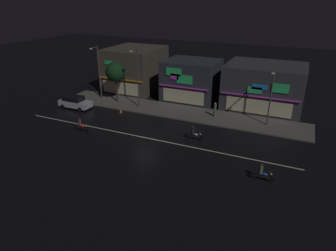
{
  "coord_description": "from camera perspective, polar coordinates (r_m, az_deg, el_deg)",
  "views": [
    {
      "loc": [
        13.81,
        -24.8,
        13.81
      ],
      "look_at": [
        2.19,
        1.04,
        1.38
      ],
      "focal_mm": 31.88,
      "sensor_mm": 36.0,
      "label": 1
    }
  ],
  "objects": [
    {
      "name": "motorcycle_following",
      "position": [
        25.45,
        17.47,
        -8.74
      ],
      "size": [
        1.9,
        0.6,
        1.52
      ],
      "rotation": [
        0.0,
        0.0,
        3.02
      ],
      "color": "black",
      "rests_on": "ground"
    },
    {
      "name": "sidewalk_far",
      "position": [
        38.46,
        1.5,
        2.75
      ],
      "size": [
        32.7,
        4.94,
        0.14
      ],
      "primitive_type": "cube",
      "color": "#5B5954",
      "rests_on": "ground"
    },
    {
      "name": "motorcycle_opposite_lane",
      "position": [
        30.92,
        4.92,
        -1.63
      ],
      "size": [
        1.9,
        0.6,
        1.52
      ],
      "rotation": [
        0.0,
        0.0,
        -0.1
      ],
      "color": "black",
      "rests_on": "ground"
    },
    {
      "name": "street_tree",
      "position": [
        41.3,
        -10.01,
        10.04
      ],
      "size": [
        2.67,
        2.67,
        5.54
      ],
      "color": "#473323",
      "rests_on": "sidewalk_far"
    },
    {
      "name": "lane_divider_stripe",
      "position": [
        31.57,
        -4.41,
        -2.32
      ],
      "size": [
        31.06,
        0.16,
        0.01
      ],
      "primitive_type": "cube",
      "color": "beige",
      "rests_on": "ground"
    },
    {
      "name": "storefront_left_block",
      "position": [
        47.63,
        -6.31,
        10.71
      ],
      "size": [
        7.61,
        8.87,
        6.46
      ],
      "color": "#4C443A",
      "rests_on": "ground"
    },
    {
      "name": "streetlamp_mid",
      "position": [
        38.67,
        -5.94,
        9.8
      ],
      "size": [
        0.44,
        1.64,
        7.63
      ],
      "color": "#47494C",
      "rests_on": "sidewalk_far"
    },
    {
      "name": "pedestrian_on_sidewalk",
      "position": [
        36.75,
        8.96,
        2.95
      ],
      "size": [
        0.33,
        0.33,
        1.78
      ],
      "rotation": [
        0.0,
        0.0,
        1.34
      ],
      "color": "#4C664C",
      "rests_on": "sidewalk_far"
    },
    {
      "name": "traffic_cone",
      "position": [
        38.56,
        -9.06,
        2.83
      ],
      "size": [
        0.36,
        0.36,
        0.55
      ],
      "primitive_type": "cone",
      "color": "orange",
      "rests_on": "ground"
    },
    {
      "name": "ground_plane",
      "position": [
        31.57,
        -4.41,
        -2.33
      ],
      "size": [
        140.0,
        140.0,
        0.0
      ],
      "primitive_type": "plane",
      "color": "black"
    },
    {
      "name": "parked_car_near_kerb",
      "position": [
        41.25,
        -17.38,
        4.3
      ],
      "size": [
        4.3,
        1.98,
        1.67
      ],
      "rotation": [
        0.0,
        0.0,
        3.14
      ],
      "color": "silver",
      "rests_on": "ground"
    },
    {
      "name": "streetlamp_west",
      "position": [
        43.14,
        -13.19,
        10.57
      ],
      "size": [
        0.44,
        1.64,
        7.36
      ],
      "color": "#47494C",
      "rests_on": "sidewalk_far"
    },
    {
      "name": "storefront_center_block",
      "position": [
        42.63,
        4.51,
        8.62
      ],
      "size": [
        7.27,
        6.5,
        5.57
      ],
      "color": "#2D333D",
      "rests_on": "ground"
    },
    {
      "name": "streetlamp_east",
      "position": [
        34.63,
        19.09,
        5.89
      ],
      "size": [
        0.44,
        1.64,
        6.45
      ],
      "color": "#47494C",
      "rests_on": "sidewalk_far"
    },
    {
      "name": "storefront_right_block",
      "position": [
        41.18,
        17.88,
        7.13
      ],
      "size": [
        9.79,
        7.89,
        5.74
      ],
      "color": "#383A3F",
      "rests_on": "ground"
    },
    {
      "name": "motorcycle_lead",
      "position": [
        34.11,
        -16.3,
        -0.04
      ],
      "size": [
        1.9,
        0.6,
        1.52
      ],
      "rotation": [
        0.0,
        0.0,
        3.2
      ],
      "color": "black",
      "rests_on": "ground"
    }
  ]
}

